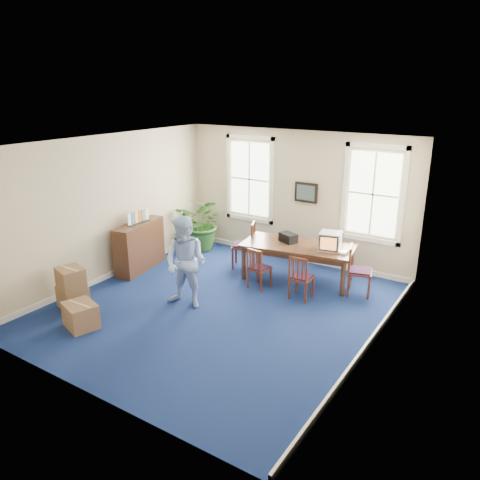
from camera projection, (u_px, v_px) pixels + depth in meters
The scene contains 25 objects.
floor at pixel (219, 307), 9.29m from camera, with size 6.50×6.50×0.00m, color navy.
ceiling at pixel (217, 144), 8.28m from camera, with size 6.50×6.50×0.00m, color white.
wall_back at pixel (295, 197), 11.38m from camera, with size 6.50×6.50×0.00m, color #C3B492.
wall_front at pixel (77, 291), 6.20m from camera, with size 6.50×6.50×0.00m, color #C3B492.
wall_left at pixel (108, 208), 10.33m from camera, with size 6.50×6.50×0.00m, color #C3B492.
wall_right at pixel (376, 261), 7.25m from camera, with size 6.50×6.50×0.00m, color #C3B492.
baseboard_back at pixel (293, 256), 11.84m from camera, with size 6.00×0.04×0.12m, color white.
baseboard_left at pixel (114, 273), 10.80m from camera, with size 0.04×6.50×0.12m, color white.
baseboard_right at pixel (366, 347), 7.75m from camera, with size 0.04×6.50×0.12m, color white.
window_left at pixel (250, 179), 11.94m from camera, with size 1.40×0.12×2.20m, color white, non-canonical shape.
window_right at pixel (373, 194), 10.29m from camera, with size 1.40×0.12×2.20m, color white, non-canonical shape.
wall_picture at pixel (306, 193), 11.14m from camera, with size 0.58×0.06×0.48m, color black, non-canonical shape.
conference_table at pixel (297, 262), 10.47m from camera, with size 2.43×1.11×0.83m, color #482A19, non-canonical shape.
crt_tv at pixel (330, 241), 9.95m from camera, with size 0.44×0.48×0.40m, color #B7B7BC, non-canonical shape.
game_console at pixel (343, 252), 9.79m from camera, with size 0.16×0.20×0.05m, color white.
equipment_bag at pixel (288, 238), 10.49m from camera, with size 0.40×0.26×0.20m, color black.
chair_near_left at pixel (259, 267), 10.05m from camera, with size 0.41×0.41×0.92m, color maroon, non-canonical shape.
chair_near_right at pixel (301, 277), 9.53m from camera, with size 0.43×0.43×0.95m, color maroon, non-canonical shape.
chair_end_left at pixel (243, 245), 11.16m from camera, with size 0.50×0.50×1.12m, color maroon, non-canonical shape.
chair_end_right at pixel (360, 271), 9.70m from camera, with size 0.47×0.47×1.05m, color maroon, non-canonical shape.
man at pixel (186, 263), 9.06m from camera, with size 0.90×0.69×1.83m, color #9BB9EB.
credenza at pixel (140, 245), 11.03m from camera, with size 0.43×1.50×1.18m, color #482A19.
brochure_rack at pixel (138, 215), 10.79m from camera, with size 0.12×0.70×0.31m, color #99999E, non-canonical shape.
potted_plant at pixel (203, 223), 12.30m from camera, with size 1.32×1.15×1.47m, color #2B5A20.
cardboard_boxes at pixel (84, 288), 9.11m from camera, with size 1.53×1.53×0.87m, color #876142, non-canonical shape.
Camera 1 is at (4.89, -6.83, 4.20)m, focal length 35.00 mm.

